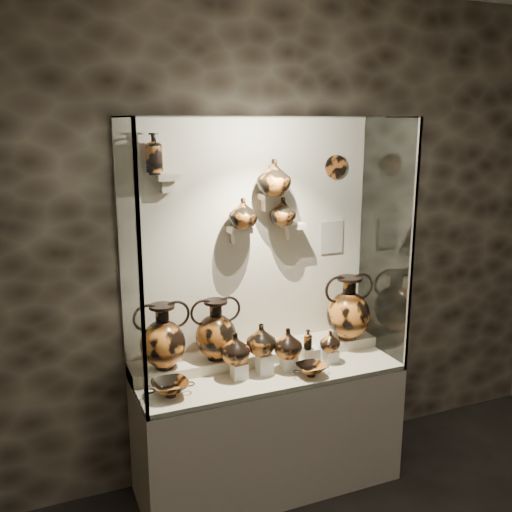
{
  "coord_description": "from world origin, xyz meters",
  "views": [
    {
      "loc": [
        -1.38,
        -0.9,
        2.38
      ],
      "look_at": [
        -0.07,
        2.21,
        1.57
      ],
      "focal_mm": 40.0,
      "sensor_mm": 36.0,
      "label": 1
    }
  ],
  "objects_px": {
    "amphora_mid": "(216,329)",
    "ovoid_vase_b": "(274,177)",
    "kylix_right": "(311,369)",
    "jug_b": "(261,339)",
    "ovoid_vase_a": "(243,213)",
    "jug_e": "(330,341)",
    "kylix_left": "(170,387)",
    "jug_a": "(235,348)",
    "ovoid_vase_c": "(283,211)",
    "amphora_right": "(348,308)",
    "amphora_left": "(163,336)",
    "jug_c": "(288,343)",
    "lekythos_small": "(308,338)",
    "lekythos_tall": "(154,151)"
  },
  "relations": [
    {
      "from": "amphora_mid",
      "to": "ovoid_vase_b",
      "type": "distance_m",
      "value": 1.02
    },
    {
      "from": "kylix_right",
      "to": "jug_b",
      "type": "bearing_deg",
      "value": 147.31
    },
    {
      "from": "ovoid_vase_a",
      "to": "ovoid_vase_b",
      "type": "distance_m",
      "value": 0.3
    },
    {
      "from": "jug_e",
      "to": "kylix_left",
      "type": "distance_m",
      "value": 1.08
    },
    {
      "from": "jug_a",
      "to": "ovoid_vase_c",
      "type": "relative_size",
      "value": 1.06
    },
    {
      "from": "amphora_mid",
      "to": "jug_a",
      "type": "xyz_separation_m",
      "value": [
        0.07,
        -0.17,
        -0.07
      ]
    },
    {
      "from": "amphora_right",
      "to": "jug_b",
      "type": "distance_m",
      "value": 0.73
    },
    {
      "from": "amphora_left",
      "to": "ovoid_vase_a",
      "type": "relative_size",
      "value": 2.14
    },
    {
      "from": "jug_c",
      "to": "kylix_right",
      "type": "xyz_separation_m",
      "value": [
        0.1,
        -0.13,
        -0.14
      ]
    },
    {
      "from": "lekythos_small",
      "to": "amphora_mid",
      "type": "bearing_deg",
      "value": 154.53
    },
    {
      "from": "lekythos_small",
      "to": "kylix_right",
      "type": "bearing_deg",
      "value": -113.46
    },
    {
      "from": "jug_e",
      "to": "ovoid_vase_a",
      "type": "xyz_separation_m",
      "value": [
        -0.5,
        0.26,
        0.83
      ]
    },
    {
      "from": "kylix_left",
      "to": "amphora_left",
      "type": "bearing_deg",
      "value": 68.07
    },
    {
      "from": "amphora_mid",
      "to": "jug_b",
      "type": "xyz_separation_m",
      "value": [
        0.24,
        -0.17,
        -0.04
      ]
    },
    {
      "from": "amphora_left",
      "to": "jug_c",
      "type": "height_order",
      "value": "amphora_left"
    },
    {
      "from": "lekythos_small",
      "to": "jug_a",
      "type": "bearing_deg",
      "value": 170.89
    },
    {
      "from": "jug_b",
      "to": "lekythos_tall",
      "type": "xyz_separation_m",
      "value": [
        -0.56,
        0.27,
        1.15
      ]
    },
    {
      "from": "kylix_left",
      "to": "lekythos_small",
      "type": "bearing_deg",
      "value": -12.72
    },
    {
      "from": "lekythos_small",
      "to": "ovoid_vase_a",
      "type": "height_order",
      "value": "ovoid_vase_a"
    },
    {
      "from": "amphora_right",
      "to": "jug_a",
      "type": "bearing_deg",
      "value": -173.23
    },
    {
      "from": "amphora_mid",
      "to": "amphora_right",
      "type": "distance_m",
      "value": 0.95
    },
    {
      "from": "kylix_left",
      "to": "lekythos_tall",
      "type": "height_order",
      "value": "lekythos_tall"
    },
    {
      "from": "jug_c",
      "to": "ovoid_vase_b",
      "type": "height_order",
      "value": "ovoid_vase_b"
    },
    {
      "from": "amphora_mid",
      "to": "jug_a",
      "type": "bearing_deg",
      "value": -73.09
    },
    {
      "from": "kylix_right",
      "to": "amphora_mid",
      "type": "bearing_deg",
      "value": 144.61
    },
    {
      "from": "kylix_right",
      "to": "ovoid_vase_c",
      "type": "relative_size",
      "value": 1.28
    },
    {
      "from": "jug_b",
      "to": "jug_e",
      "type": "bearing_deg",
      "value": -4.97
    },
    {
      "from": "kylix_right",
      "to": "ovoid_vase_a",
      "type": "relative_size",
      "value": 1.21
    },
    {
      "from": "ovoid_vase_c",
      "to": "amphora_left",
      "type": "bearing_deg",
      "value": 174.22
    },
    {
      "from": "lekythos_small",
      "to": "lekythos_tall",
      "type": "distance_m",
      "value": 1.5
    },
    {
      "from": "amphora_left",
      "to": "kylix_left",
      "type": "distance_m",
      "value": 0.33
    },
    {
      "from": "jug_a",
      "to": "kylix_right",
      "type": "distance_m",
      "value": 0.49
    },
    {
      "from": "amphora_mid",
      "to": "jug_c",
      "type": "relative_size",
      "value": 2.06
    },
    {
      "from": "jug_a",
      "to": "ovoid_vase_a",
      "type": "height_order",
      "value": "ovoid_vase_a"
    },
    {
      "from": "ovoid_vase_a",
      "to": "kylix_right",
      "type": "bearing_deg",
      "value": -74.36
    },
    {
      "from": "ovoid_vase_c",
      "to": "amphora_right",
      "type": "bearing_deg",
      "value": -22.34
    },
    {
      "from": "ovoid_vase_a",
      "to": "ovoid_vase_c",
      "type": "bearing_deg",
      "value": -20.35
    },
    {
      "from": "jug_e",
      "to": "jug_b",
      "type": "bearing_deg",
      "value": 172.06
    },
    {
      "from": "amphora_mid",
      "to": "kylix_right",
      "type": "xyz_separation_m",
      "value": [
        0.51,
        -0.33,
        -0.22
      ]
    },
    {
      "from": "ovoid_vase_c",
      "to": "ovoid_vase_b",
      "type": "bearing_deg",
      "value": -174.55
    },
    {
      "from": "jug_a",
      "to": "kylix_right",
      "type": "bearing_deg",
      "value": 3.8
    },
    {
      "from": "amphora_mid",
      "to": "jug_b",
      "type": "height_order",
      "value": "amphora_mid"
    },
    {
      "from": "amphora_left",
      "to": "amphora_right",
      "type": "height_order",
      "value": "amphora_right"
    },
    {
      "from": "jug_a",
      "to": "ovoid_vase_a",
      "type": "distance_m",
      "value": 0.83
    },
    {
      "from": "amphora_left",
      "to": "amphora_mid",
      "type": "relative_size",
      "value": 1.04
    },
    {
      "from": "lekythos_tall",
      "to": "ovoid_vase_a",
      "type": "xyz_separation_m",
      "value": [
        0.54,
        -0.04,
        -0.39
      ]
    },
    {
      "from": "amphora_right",
      "to": "jug_a",
      "type": "xyz_separation_m",
      "value": [
        -0.89,
        -0.15,
        -0.1
      ]
    },
    {
      "from": "jug_a",
      "to": "jug_e",
      "type": "relative_size",
      "value": 1.37
    },
    {
      "from": "jug_a",
      "to": "ovoid_vase_b",
      "type": "bearing_deg",
      "value": 55.23
    },
    {
      "from": "amphora_mid",
      "to": "lekythos_small",
      "type": "xyz_separation_m",
      "value": [
        0.55,
        -0.2,
        -0.07
      ]
    }
  ]
}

